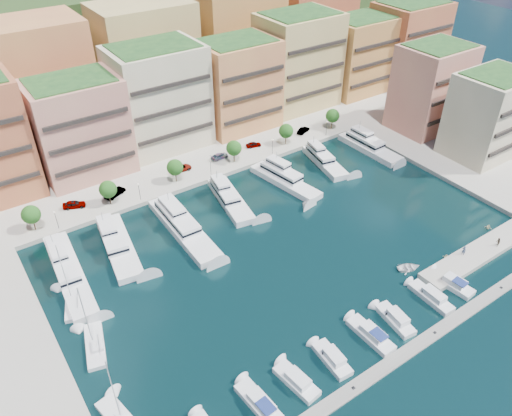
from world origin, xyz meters
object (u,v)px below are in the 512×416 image
object	(u,v)px
cruiser_3	(332,359)
car_0	(74,204)
yacht_0	(67,269)
yacht_4	(283,179)
tender_1	(446,256)
yacht_6	(368,145)
tender_0	(409,267)
lamppost_4	(327,126)
cruiser_2	(297,381)
cruiser_7	(453,284)
car_5	(303,130)
cruiser_6	(431,297)
person_1	(498,242)
tree_3	(234,148)
lamppost_2	(210,165)
sailboat_2	(74,302)
cruiser_1	(260,404)
tree_4	(286,131)
yacht_3	(229,197)
car_4	(254,144)
sailboat_1	(95,346)
tender_3	(488,227)
car_3	(220,156)
cruiser_4	(371,335)
person_0	(464,250)
lamppost_0	(56,217)
yacht_1	(117,244)
tree_0	(31,215)
car_1	(115,193)
tree_1	(108,189)
lamppost_3	(272,144)
car_2	(181,168)
cruiser_5	(395,320)
yacht_5	(323,159)
tree_2	(175,167)

from	to	relation	value
cruiser_3	car_0	xyz separation A→B (m)	(-19.67, 61.19, 1.26)
yacht_0	yacht_4	size ratio (longest dim) A/B	1.25
yacht_4	tender_1	distance (m)	40.17
yacht_6	tender_0	distance (m)	45.92
yacht_0	car_0	xyz separation A→B (m)	(7.53, 18.94, 0.60)
lamppost_4	cruiser_2	bearing A→B (deg)	-134.18
cruiser_7	car_5	size ratio (longest dim) A/B	1.83
cruiser_6	person_1	world-z (taller)	person_1
tree_3	lamppost_2	distance (m)	8.37
sailboat_2	cruiser_1	bearing A→B (deg)	-66.25
tree_4	car_0	xyz separation A→B (m)	(-54.95, 3.11, -2.93)
car_0	yacht_3	bearing A→B (deg)	-97.31
car_0	tender_0	bearing A→B (deg)	-118.75
tender_1	car_4	distance (m)	56.36
sailboat_1	tender_3	xyz separation A→B (m)	(77.77, -16.64, 0.13)
yacht_4	cruiser_6	size ratio (longest dim) A/B	2.34
tree_3	person_1	world-z (taller)	tree_3
sailboat_2	car_3	size ratio (longest dim) A/B	2.76
cruiser_4	person_0	bearing A→B (deg)	7.74
lamppost_4	cruiser_1	size ratio (longest dim) A/B	0.47
lamppost_0	yacht_1	distance (m)	14.26
sailboat_1	car_0	bearing A→B (deg)	76.25
tree_0	tender_0	xyz separation A→B (m)	(54.36, -50.60, -4.29)
cruiser_3	cruiser_4	world-z (taller)	cruiser_4
lamppost_4	cruiser_2	world-z (taller)	lamppost_4
yacht_4	car_1	world-z (taller)	yacht_4
cruiser_3	tender_1	distance (m)	34.49
tree_0	sailboat_2	size ratio (longest dim) A/B	0.43
yacht_6	cruiser_4	world-z (taller)	yacht_6
tree_1	lamppost_2	bearing A→B (deg)	-5.47
yacht_0	tender_0	xyz separation A→B (m)	(52.84, -34.77, -0.76)
lamppost_2	sailboat_2	size ratio (longest dim) A/B	0.32
lamppost_3	cruiser_6	distance (m)	56.25
sailboat_1	car_3	xyz separation A→B (m)	(46.03, 38.20, 1.38)
car_2	tree_1	bearing A→B (deg)	105.82
lamppost_3	yacht_1	world-z (taller)	yacht_1
tree_1	car_5	xyz separation A→B (m)	(55.85, 2.36, -3.02)
lamppost_3	car_0	distance (m)	49.29
cruiser_5	car_4	bearing A→B (deg)	77.62
tree_3	yacht_5	size ratio (longest dim) A/B	0.33
tree_2	car_3	distance (m)	14.49
yacht_5	cruiser_5	xyz separation A→B (m)	(-23.96, -46.09, -0.66)
yacht_3	car_0	bearing A→B (deg)	151.59
cruiser_6	car_5	world-z (taller)	car_5
lamppost_4	sailboat_1	distance (m)	83.00
cruiser_5	car_2	bearing A→B (deg)	96.89
lamppost_2	car_5	bearing A→B (deg)	8.33
lamppost_2	cruiser_3	size ratio (longest dim) A/B	0.56
sailboat_1	cruiser_4	bearing A→B (deg)	-31.96
tree_2	person_0	xyz separation A→B (m)	(33.17, -54.28, -2.76)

